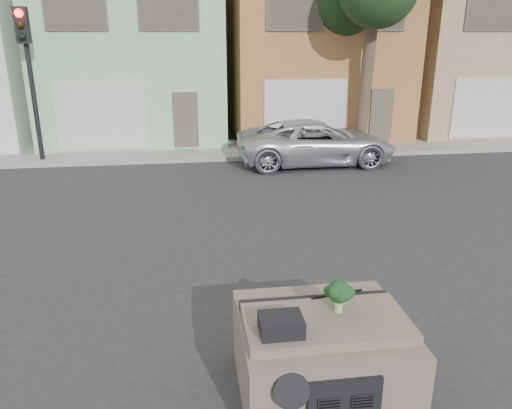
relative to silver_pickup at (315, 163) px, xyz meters
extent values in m
plane|color=#303033|center=(-2.83, -8.28, 0.00)|extent=(120.00, 120.00, 0.00)
cube|color=gray|center=(-2.83, 2.22, 0.07)|extent=(40.00, 3.00, 0.15)
cube|color=#99D49D|center=(-6.33, 6.22, 3.77)|extent=(7.20, 8.20, 7.55)
cube|color=#A46F3F|center=(1.17, 6.22, 3.77)|extent=(7.20, 8.20, 7.55)
cube|color=tan|center=(8.67, 6.22, 3.77)|extent=(7.20, 8.20, 7.55)
imported|color=silver|center=(0.00, 0.00, 0.00)|extent=(5.39, 2.54, 1.49)
cube|color=black|center=(-9.33, 1.22, 2.55)|extent=(0.40, 0.40, 5.10)
cube|color=#1C3418|center=(2.17, 1.52, 4.25)|extent=(4.40, 4.00, 8.50)
cube|color=#705E53|center=(-2.83, -11.28, 0.56)|extent=(2.00, 1.80, 1.12)
cube|color=black|center=(-3.41, -11.63, 1.22)|extent=(0.48, 0.38, 0.20)
cube|color=black|center=(-2.55, -10.90, 1.13)|extent=(0.69, 0.15, 0.02)
cube|color=black|center=(-2.65, -11.28, 1.32)|extent=(0.40, 0.40, 0.40)
camera|label=1|loc=(-4.35, -16.32, 4.27)|focal=35.00mm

